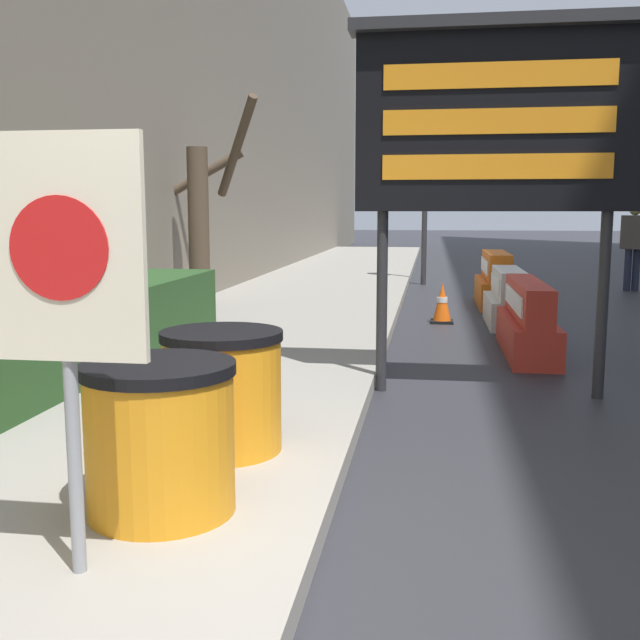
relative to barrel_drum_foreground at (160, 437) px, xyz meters
The scene contains 13 objects.
ground_plane 1.04m from the barrel_drum_foreground, 21.15° to the right, with size 120.00×120.00×0.00m, color #2D2D33.
hedge_strip 3.48m from the barrel_drum_foreground, 125.42° to the left, with size 0.90×6.92×0.73m.
bare_tree 7.76m from the barrel_drum_foreground, 106.04° to the left, with size 1.72×1.76×3.32m.
barrel_drum_foreground is the anchor object (origin of this frame).
barrel_drum_middle 1.00m from the barrel_drum_foreground, 87.87° to the left, with size 0.77×0.77×0.77m.
warning_sign 1.12m from the barrel_drum_foreground, 99.96° to the right, with size 0.69×0.08×1.83m.
message_board 4.26m from the barrel_drum_foreground, 60.88° to the left, with size 2.54×0.36×3.28m.
jersey_barrier_red_striped 5.90m from the barrel_drum_foreground, 65.50° to the left, with size 0.52×2.14×0.85m.
jersey_barrier_white 8.02m from the barrel_drum_foreground, 72.25° to the left, with size 0.61×1.69×0.82m.
jersey_barrier_orange_near 10.18m from the barrel_drum_foreground, 76.09° to the left, with size 0.62×1.97×0.94m.
traffic_cone_near 7.84m from the barrel_drum_foreground, 78.97° to the left, with size 0.34×0.34×0.60m.
traffic_light_near_curb 13.60m from the barrel_drum_foreground, 85.09° to the left, with size 0.28×0.44×3.50m.
pedestrian_worker 13.88m from the barrel_drum_foreground, 66.95° to the left, with size 0.55×0.47×1.80m.
Camera 1 is at (0.51, -3.16, 1.67)m, focal length 42.00 mm.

